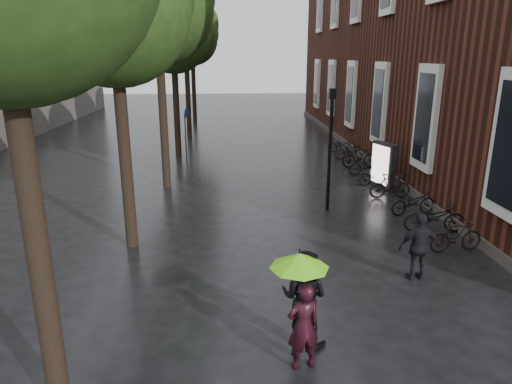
{
  "coord_description": "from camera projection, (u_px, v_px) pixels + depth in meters",
  "views": [
    {
      "loc": [
        -1.37,
        -4.89,
        5.06
      ],
      "look_at": [
        -0.65,
        7.09,
        1.46
      ],
      "focal_mm": 32.0,
      "sensor_mm": 36.0,
      "label": 1
    }
  ],
  "objects": [
    {
      "name": "parked_bicycles",
      "position": [
        380.0,
        175.0,
        18.28
      ],
      "size": [
        1.87,
        13.87,
        1.04
      ],
      "color": "black",
      "rests_on": "ground"
    },
    {
      "name": "person_black",
      "position": [
        304.0,
        297.0,
        8.16
      ],
      "size": [
        1.1,
        1.02,
        1.81
      ],
      "primitive_type": "imported",
      "rotation": [
        0.0,
        0.0,
        2.64
      ],
      "color": "black",
      "rests_on": "ground"
    },
    {
      "name": "ad_lightbox",
      "position": [
        383.0,
        166.0,
        17.84
      ],
      "size": [
        0.28,
        1.22,
        1.84
      ],
      "rotation": [
        0.0,
        0.0,
        0.33
      ],
      "color": "black",
      "rests_on": "ground"
    },
    {
      "name": "brick_building",
      "position": [
        455.0,
        37.0,
        23.69
      ],
      "size": [
        10.2,
        33.2,
        12.0
      ],
      "color": "#38160F",
      "rests_on": "ground"
    },
    {
      "name": "lamp_post",
      "position": [
        330.0,
        138.0,
        14.88
      ],
      "size": [
        0.21,
        0.21,
        4.06
      ],
      "rotation": [
        0.0,
        0.0,
        0.38
      ],
      "color": "black",
      "rests_on": "ground"
    },
    {
      "name": "pedestrian_walking",
      "position": [
        419.0,
        247.0,
        10.54
      ],
      "size": [
        0.97,
        0.42,
        1.63
      ],
      "primitive_type": "imported",
      "rotation": [
        0.0,
        0.0,
        3.16
      ],
      "color": "black",
      "rests_on": "ground"
    },
    {
      "name": "person_burgundy",
      "position": [
        303.0,
        327.0,
        7.51
      ],
      "size": [
        0.64,
        0.5,
        1.55
      ],
      "primitive_type": "imported",
      "rotation": [
        0.0,
        0.0,
        3.4
      ],
      "color": "black",
      "rests_on": "ground"
    },
    {
      "name": "street_trees",
      "position": [
        165.0,
        24.0,
        19.37
      ],
      "size": [
        4.33,
        34.03,
        8.91
      ],
      "color": "black",
      "rests_on": "ground"
    },
    {
      "name": "cycle_sign",
      "position": [
        186.0,
        126.0,
        22.34
      ],
      "size": [
        0.14,
        0.48,
        2.63
      ],
      "rotation": [
        0.0,
        0.0,
        -0.28
      ],
      "color": "#262628",
      "rests_on": "ground"
    },
    {
      "name": "lime_umbrella",
      "position": [
        299.0,
        260.0,
        7.57
      ],
      "size": [
        1.01,
        1.01,
        1.5
      ],
      "rotation": [
        0.0,
        0.0,
        0.4
      ],
      "color": "black",
      "rests_on": "ground"
    }
  ]
}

